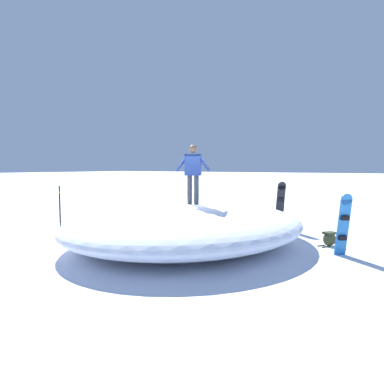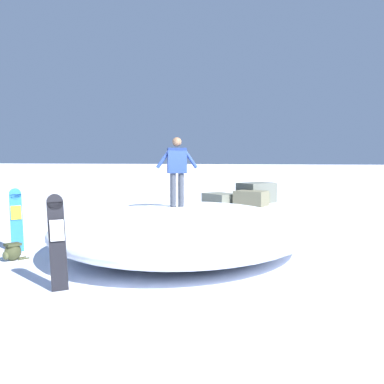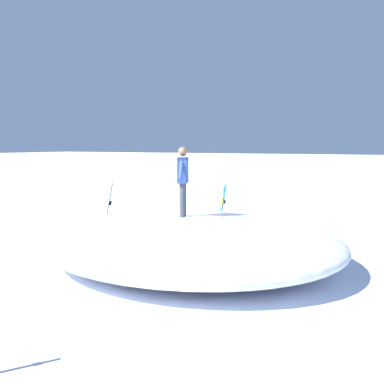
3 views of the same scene
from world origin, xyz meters
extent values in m
plane|color=white|center=(0.00, 0.00, 0.00)|extent=(240.00, 240.00, 0.00)
ellipsoid|color=white|center=(-0.28, 0.33, 0.56)|extent=(6.54, 7.66, 1.12)
cylinder|color=#333842|center=(-0.28, 0.18, 1.53)|extent=(0.14, 0.14, 0.83)
cylinder|color=#333842|center=(-0.47, 0.11, 1.53)|extent=(0.14, 0.14, 0.83)
cube|color=navy|center=(-0.37, 0.14, 2.26)|extent=(0.51, 0.37, 0.62)
sphere|color=#936B4C|center=(-0.37, 0.14, 2.71)|extent=(0.23, 0.23, 0.23)
cylinder|color=navy|center=(-0.07, 0.26, 2.31)|extent=(0.40, 0.22, 0.51)
cylinder|color=navy|center=(-0.67, 0.03, 2.31)|extent=(0.40, 0.22, 0.51)
cube|color=#2672BF|center=(-4.32, -0.56, 0.71)|extent=(0.40, 0.39, 1.42)
cylinder|color=#2672BF|center=(-4.40, -0.46, 1.42)|extent=(0.27, 0.24, 0.29)
cube|color=yellow|center=(-4.33, -0.55, 0.96)|extent=(0.24, 0.21, 0.34)
cube|color=black|center=(-4.37, -0.49, 0.96)|extent=(0.20, 0.19, 0.12)
cube|color=black|center=(-4.32, -0.56, 0.45)|extent=(0.20, 0.19, 0.12)
cube|color=black|center=(-1.76, -3.34, 0.77)|extent=(0.43, 0.44, 1.55)
cylinder|color=black|center=(-1.86, -3.22, 1.55)|extent=(0.28, 0.24, 0.29)
cube|color=#B2B2B7|center=(-1.77, -3.33, 1.05)|extent=(0.24, 0.22, 0.37)
cube|color=black|center=(-1.82, -3.26, 1.05)|extent=(0.20, 0.19, 0.12)
cube|color=black|center=(-1.75, -3.35, 0.49)|extent=(0.20, 0.19, 0.12)
ellipsoid|color=#383D23|center=(-3.81, -1.53, 0.20)|extent=(0.44, 0.48, 0.40)
ellipsoid|color=#4B5131|center=(-3.90, -1.68, 0.14)|extent=(0.24, 0.21, 0.19)
cube|color=#383D23|center=(-3.81, -1.53, 0.37)|extent=(0.37, 0.40, 0.06)
cylinder|color=#383D23|center=(-3.64, -1.39, 0.01)|extent=(0.17, 0.25, 0.04)
cylinder|color=#383D23|center=(-3.77, -1.31, 0.01)|extent=(0.17, 0.25, 0.04)
cylinder|color=black|center=(5.92, 0.11, 0.73)|extent=(0.06, 0.06, 1.46)
cylinder|color=yellow|center=(5.92, 0.11, 1.20)|extent=(0.10, 0.10, 0.06)
camera|label=1|loc=(-5.84, 8.47, 2.20)|focal=32.29mm
camera|label=2|loc=(2.06, -10.59, 2.36)|focal=41.94mm
camera|label=3|loc=(8.58, 5.09, 2.88)|focal=39.38mm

